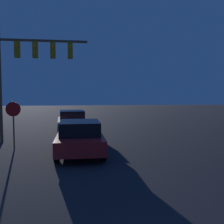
{
  "coord_description": "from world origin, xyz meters",
  "views": [
    {
      "loc": [
        -1.79,
        -0.48,
        2.69
      ],
      "look_at": [
        0.0,
        12.36,
        1.77
      ],
      "focal_mm": 40.0,
      "sensor_mm": 36.0,
      "label": 1
    }
  ],
  "objects_px": {
    "car_far": "(72,121)",
    "car_near": "(80,137)",
    "traffic_signal_mast": "(28,62)",
    "stop_sign": "(13,117)"
  },
  "relations": [
    {
      "from": "car_far",
      "to": "traffic_signal_mast",
      "type": "distance_m",
      "value": 5.62
    },
    {
      "from": "car_near",
      "to": "car_far",
      "type": "distance_m",
      "value": 6.91
    },
    {
      "from": "car_near",
      "to": "traffic_signal_mast",
      "type": "bearing_deg",
      "value": 129.36
    },
    {
      "from": "car_far",
      "to": "stop_sign",
      "type": "xyz_separation_m",
      "value": [
        -2.67,
        -5.55,
        0.84
      ]
    },
    {
      "from": "traffic_signal_mast",
      "to": "stop_sign",
      "type": "relative_size",
      "value": 2.77
    },
    {
      "from": "car_far",
      "to": "stop_sign",
      "type": "height_order",
      "value": "stop_sign"
    },
    {
      "from": "traffic_signal_mast",
      "to": "stop_sign",
      "type": "xyz_separation_m",
      "value": [
        -0.36,
        -2.04,
        -2.88
      ]
    },
    {
      "from": "car_far",
      "to": "car_near",
      "type": "bearing_deg",
      "value": 90.23
    },
    {
      "from": "car_near",
      "to": "traffic_signal_mast",
      "type": "height_order",
      "value": "traffic_signal_mast"
    },
    {
      "from": "car_near",
      "to": "traffic_signal_mast",
      "type": "relative_size",
      "value": 0.67
    }
  ]
}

